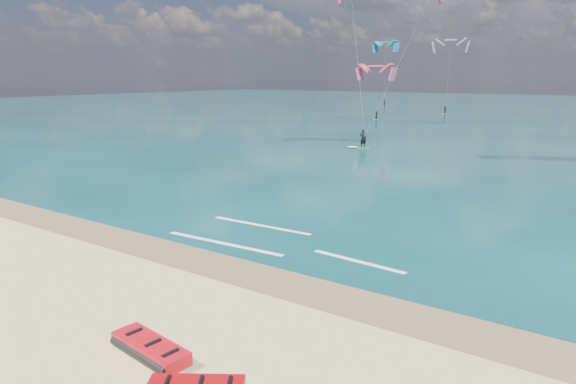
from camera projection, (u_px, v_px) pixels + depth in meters
name	position (u px, v px, depth m)	size (l,w,h in m)	color
ground	(462.00, 150.00, 50.40)	(320.00, 320.00, 0.00)	tan
wet_sand_strip	(196.00, 259.00, 20.58)	(320.00, 2.40, 0.01)	brown
sea	(555.00, 112.00, 101.98)	(320.00, 200.00, 0.04)	#0A2F39
packed_kite_mid	(151.00, 354.00, 13.54)	(2.73, 1.17, 0.43)	red
kitesurfer_main	(377.00, 53.00, 46.48)	(12.27, 7.71, 17.56)	yellow
shoreline_foam	(269.00, 240.00, 22.72)	(11.01, 3.61, 0.01)	white
distant_kites	(508.00, 83.00, 85.97)	(81.59, 38.19, 14.41)	#F34766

